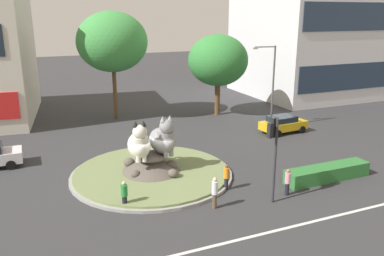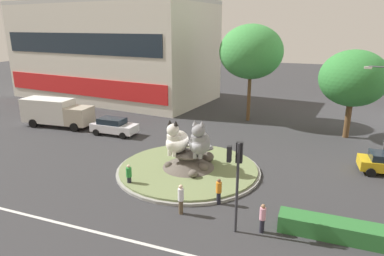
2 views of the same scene
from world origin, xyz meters
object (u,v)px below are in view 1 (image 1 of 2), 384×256
at_px(pedestrian_white_shirt, 215,192).
at_px(pedestrian_pink_shirt, 288,181).
at_px(cat_statue_grey, 163,139).
at_px(sedan_on_far_lane, 283,124).
at_px(broadleaf_tree_behind_island, 112,42).
at_px(pedestrian_green_shirt, 124,194).
at_px(pedestrian_orange_shirt, 226,176).
at_px(second_tree_near_tower, 218,60).
at_px(streetlight_arm, 271,82).
at_px(traffic_light_mast, 274,142).
at_px(cat_statue_white, 139,144).

xyz_separation_m(pedestrian_white_shirt, pedestrian_pink_shirt, (4.57, -0.18, -0.11)).
bearing_deg(cat_statue_grey, sedan_on_far_lane, 100.49).
bearing_deg(broadleaf_tree_behind_island, pedestrian_green_shirt, -101.10).
xyz_separation_m(pedestrian_green_shirt, pedestrian_orange_shirt, (6.12, -0.06, 0.04)).
distance_m(cat_statue_grey, second_tree_near_tower, 16.59).
distance_m(pedestrian_white_shirt, sedan_on_far_lane, 15.62).
height_order(streetlight_arm, pedestrian_pink_shirt, streetlight_arm).
height_order(broadleaf_tree_behind_island, pedestrian_white_shirt, broadleaf_tree_behind_island).
xyz_separation_m(streetlight_arm, pedestrian_orange_shirt, (-9.60, -10.04, -3.46)).
relative_size(broadleaf_tree_behind_island, sedan_on_far_lane, 2.48).
bearing_deg(sedan_on_far_lane, streetlight_arm, 102.33).
relative_size(cat_statue_grey, traffic_light_mast, 0.58).
xyz_separation_m(pedestrian_green_shirt, sedan_on_far_lane, (16.18, 8.45, -0.02)).
height_order(broadleaf_tree_behind_island, streetlight_arm, broadleaf_tree_behind_island).
bearing_deg(pedestrian_orange_shirt, sedan_on_far_lane, -8.54).
xyz_separation_m(second_tree_near_tower, pedestrian_orange_shirt, (-7.60, -16.53, -4.73)).
bearing_deg(cat_statue_grey, traffic_light_mast, 24.09).
relative_size(pedestrian_white_shirt, pedestrian_orange_shirt, 1.10).
distance_m(traffic_light_mast, streetlight_arm, 14.79).
bearing_deg(broadleaf_tree_behind_island, second_tree_near_tower, -15.00).
bearing_deg(cat_statue_grey, second_tree_near_tower, 131.48).
relative_size(streetlight_arm, pedestrian_orange_shirt, 4.60).
height_order(cat_statue_grey, traffic_light_mast, traffic_light_mast).
height_order(cat_statue_white, streetlight_arm, streetlight_arm).
bearing_deg(broadleaf_tree_behind_island, streetlight_arm, -37.45).
distance_m(cat_statue_grey, broadleaf_tree_behind_island, 16.19).
bearing_deg(pedestrian_white_shirt, broadleaf_tree_behind_island, 143.74).
distance_m(pedestrian_pink_shirt, pedestrian_orange_shirt, 3.53).
bearing_deg(broadleaf_tree_behind_island, cat_statue_white, -96.89).
bearing_deg(pedestrian_white_shirt, pedestrian_orange_shirt, 99.47).
bearing_deg(pedestrian_green_shirt, second_tree_near_tower, -134.18).
height_order(broadleaf_tree_behind_island, second_tree_near_tower, broadleaf_tree_behind_island).
xyz_separation_m(broadleaf_tree_behind_island, streetlight_arm, (11.96, -9.16, -3.19)).
bearing_deg(pedestrian_green_shirt, streetlight_arm, -151.97).
height_order(streetlight_arm, pedestrian_orange_shirt, streetlight_arm).
height_order(cat_statue_white, pedestrian_orange_shirt, cat_statue_white).
bearing_deg(cat_statue_white, second_tree_near_tower, 144.39).
bearing_deg(second_tree_near_tower, pedestrian_green_shirt, -129.79).
height_order(second_tree_near_tower, sedan_on_far_lane, second_tree_near_tower).
distance_m(cat_statue_white, pedestrian_white_shirt, 6.16).
distance_m(broadleaf_tree_behind_island, pedestrian_pink_shirt, 22.83).
distance_m(traffic_light_mast, pedestrian_green_shirt, 8.48).
xyz_separation_m(pedestrian_pink_shirt, pedestrian_green_shirt, (-9.03, 2.05, -0.03)).
distance_m(broadleaf_tree_behind_island, pedestrian_white_shirt, 22.03).
bearing_deg(pedestrian_pink_shirt, pedestrian_green_shirt, 37.13).
xyz_separation_m(traffic_light_mast, broadleaf_tree_behind_island, (-3.91, 21.54, 3.98)).
height_order(cat_statue_white, pedestrian_white_shirt, cat_statue_white).
xyz_separation_m(second_tree_near_tower, pedestrian_white_shirt, (-9.26, -18.35, -4.63)).
bearing_deg(sedan_on_far_lane, pedestrian_green_shirt, -156.88).
xyz_separation_m(broadleaf_tree_behind_island, pedestrian_orange_shirt, (2.36, -19.20, -6.65)).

